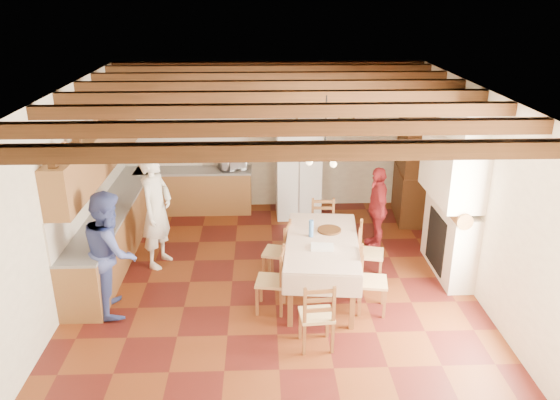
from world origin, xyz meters
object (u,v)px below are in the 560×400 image
Objects in this scene: chair_end_far at (323,228)px; person_woman_red at (377,208)px; chair_left_near at (271,280)px; chair_left_far at (277,251)px; person_man at (156,210)px; chair_right_near at (373,281)px; chair_right_far at (370,252)px; refrigerator at (298,174)px; chair_end_near at (317,314)px; microwave at (233,162)px; dining_table at (322,245)px; person_woman_blue at (111,252)px; hutch at (412,164)px.

person_woman_red is (0.97, 0.25, 0.26)m from chair_end_far.
chair_left_near is 0.91m from chair_left_far.
person_man is at bearing -119.94° from chair_left_near.
chair_right_near is (1.44, -0.08, 0.00)m from chair_left_near.
person_man reaches higher than chair_right_far.
refrigerator is 1.80× the size of chair_right_near.
refrigerator is 1.17× the size of person_woman_red.
chair_left_near is at bearing 130.26° from chair_right_far.
chair_left_near is 0.50× the size of person_man.
person_man is at bearing -141.76° from refrigerator.
microwave is (-1.24, 4.65, 0.57)m from chair_end_near.
person_man reaches higher than dining_table.
person_man is (-2.44, -2.03, 0.10)m from refrigerator.
person_woman_blue is 4.53m from person_woman_red.
person_man is 3.57× the size of microwave.
chair_left_far is at bearing -132.40° from chair_end_far.
chair_right_near is at bearing -107.25° from hutch.
person_woman_blue is (-2.78, 1.00, 0.42)m from chair_end_near.
chair_right_far is 0.50× the size of person_man.
person_woman_blue is (-2.22, 0.12, 0.42)m from chair_left_near.
person_woman_red is 2.73× the size of microwave.
hutch reaches higher than microwave.
refrigerator is 3.19× the size of microwave.
chair_left_near is 2.77m from person_woman_red.
refrigerator is 2.23m from hutch.
person_woman_red is at bearing -2.17° from chair_right_far.
person_woman_red is at bearing 53.96° from dining_table.
person_woman_blue is (-2.33, -0.78, 0.42)m from chair_left_far.
chair_right_near is at bearing -36.63° from dining_table.
person_woman_blue is (-2.98, -0.30, 0.10)m from dining_table.
chair_left_near is 1.76m from chair_right_far.
chair_left_near is at bearing -101.64° from refrigerator.
person_woman_red is (1.34, 2.87, 0.26)m from chair_end_near.
refrigerator is 1.98m from person_woman_red.
chair_left_near is 1.98m from chair_end_far.
chair_end_far is at bearing 151.01° from chair_left_far.
chair_left_far is at bearing -87.42° from person_man.
chair_left_far is at bearing 143.62° from dining_table.
dining_table is (0.14, -3.08, -0.07)m from refrigerator.
person_man is 1.31× the size of person_woman_red.
refrigerator is at bearing 92.63° from dining_table.
chair_left_near is 0.65× the size of person_woman_red.
person_woman_red is (1.79, 1.09, 0.26)m from chair_left_far.
chair_end_near is at bearing 29.54° from chair_left_far.
chair_end_far is at bearing 160.61° from chair_left_near.
chair_left_far is at bearing -80.29° from chair_end_near.
person_woman_red is at bearing -63.11° from person_man.
person_woman_red is 3.15m from microwave.
chair_end_far is (0.32, -1.75, -0.38)m from refrigerator.
chair_left_near reaches higher than dining_table.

